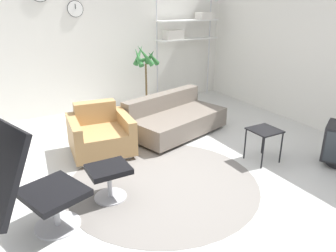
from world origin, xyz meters
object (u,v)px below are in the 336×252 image
(side_table, at_px, (264,134))
(potted_plant, at_px, (146,83))
(lounge_chair, at_px, (13,173))
(couch_low, at_px, (174,120))
(shelf_unit, at_px, (186,30))
(armchair_red, at_px, (100,136))
(ottoman, at_px, (109,176))

(side_table, relative_size, potted_plant, 0.35)
(lounge_chair, xyz_separation_m, couch_low, (2.52, 1.63, -0.49))
(couch_low, height_order, shelf_unit, shelf_unit)
(lounge_chair, xyz_separation_m, potted_plant, (2.62, 2.89, -0.16))
(potted_plant, bearing_deg, side_table, -80.99)
(lounge_chair, relative_size, couch_low, 0.69)
(couch_low, xyz_separation_m, potted_plant, (0.10, 1.26, 0.33))
(couch_low, height_order, side_table, couch_low)
(armchair_red, relative_size, potted_plant, 0.69)
(potted_plant, bearing_deg, couch_low, -94.56)
(couch_low, xyz_separation_m, side_table, (0.53, -1.46, 0.17))
(lounge_chair, bearing_deg, side_table, 73.81)
(lounge_chair, xyz_separation_m, ottoman, (0.92, 0.32, -0.44))
(armchair_red, bearing_deg, lounge_chair, 57.16)
(ottoman, bearing_deg, shelf_unit, 46.00)
(ottoman, xyz_separation_m, side_table, (2.13, -0.16, 0.12))
(couch_low, relative_size, potted_plant, 1.34)
(ottoman, relative_size, potted_plant, 0.33)
(side_table, bearing_deg, shelf_unit, 77.50)
(side_table, bearing_deg, armchair_red, 143.94)
(lounge_chair, relative_size, shelf_unit, 0.59)
(lounge_chair, height_order, side_table, lounge_chair)
(lounge_chair, bearing_deg, shelf_unit, 111.60)
(shelf_unit, bearing_deg, potted_plant, -162.87)
(lounge_chair, relative_size, potted_plant, 0.93)
(side_table, xyz_separation_m, potted_plant, (-0.43, 2.72, 0.17))
(couch_low, bearing_deg, potted_plant, -110.61)
(side_table, bearing_deg, couch_low, 110.06)
(armchair_red, relative_size, couch_low, 0.52)
(couch_low, bearing_deg, lounge_chair, 16.77)
(shelf_unit, bearing_deg, armchair_red, -145.41)
(armchair_red, bearing_deg, couch_low, -168.19)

